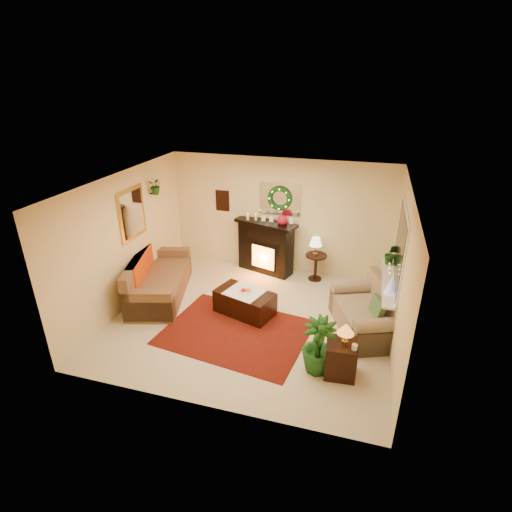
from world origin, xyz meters
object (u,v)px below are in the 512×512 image
(fireplace, at_px, (266,249))
(side_table_round, at_px, (316,266))
(loveseat, at_px, (366,310))
(end_table_square, at_px, (341,359))
(sofa, at_px, (160,277))
(coffee_table, at_px, (245,303))

(fireplace, bearing_deg, side_table_round, 11.10)
(loveseat, height_order, end_table_square, loveseat)
(sofa, height_order, loveseat, sofa)
(fireplace, height_order, loveseat, fireplace)
(loveseat, bearing_deg, end_table_square, -125.93)
(end_table_square, relative_size, coffee_table, 0.51)
(fireplace, bearing_deg, end_table_square, -40.24)
(sofa, height_order, side_table_round, sofa)
(sofa, distance_m, side_table_round, 3.37)
(end_table_square, bearing_deg, side_table_round, 105.54)
(side_table_round, height_order, end_table_square, side_table_round)
(side_table_round, bearing_deg, end_table_square, -74.46)
(side_table_round, xyz_separation_m, end_table_square, (0.83, -2.98, -0.05))
(fireplace, xyz_separation_m, loveseat, (2.32, -1.81, -0.13))
(loveseat, relative_size, end_table_square, 2.71)
(side_table_round, bearing_deg, sofa, -151.48)
(sofa, distance_m, end_table_square, 4.03)
(sofa, distance_m, fireplace, 2.48)
(fireplace, bearing_deg, coffee_table, -70.41)
(sofa, xyz_separation_m, loveseat, (4.10, -0.08, -0.01))
(sofa, height_order, end_table_square, sofa)
(side_table_round, height_order, coffee_table, side_table_round)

